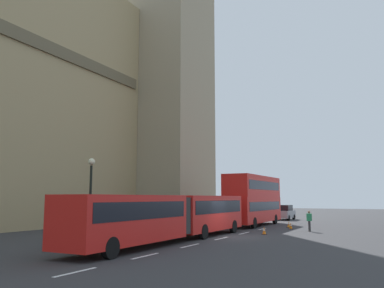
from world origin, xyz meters
name	(u,v)px	position (x,y,z in m)	size (l,w,h in m)	color
ground_plane	(229,237)	(0.00, 0.00, 0.00)	(160.00, 160.00, 0.00)	#333335
lane_centre_marking	(207,242)	(-3.62, 0.00, 0.01)	(25.20, 0.16, 0.01)	silver
articulated_bus	(172,214)	(-4.53, 1.99, 1.75)	(18.52, 2.54, 2.90)	red
double_decker_bus	(254,198)	(11.72, 2.00, 2.71)	(10.97, 2.54, 4.90)	red
sedan_lead	(285,212)	(23.68, 1.97, 0.91)	(4.40, 1.86, 1.85)	gray
traffic_cone_west	(264,231)	(2.93, -1.71, 0.28)	(0.36, 0.36, 0.58)	black
traffic_cone_middle	(291,226)	(9.00, -2.27, 0.28)	(0.36, 0.36, 0.58)	black
traffic_cone_east	(289,224)	(10.88, -1.64, 0.28)	(0.36, 0.36, 0.58)	black
street_lamp	(90,193)	(-7.16, 6.50, 3.06)	(0.44, 0.44, 5.27)	black
pedestrian_near_cones	(309,220)	(7.19, -4.26, 0.91)	(0.36, 0.46, 1.69)	#333333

